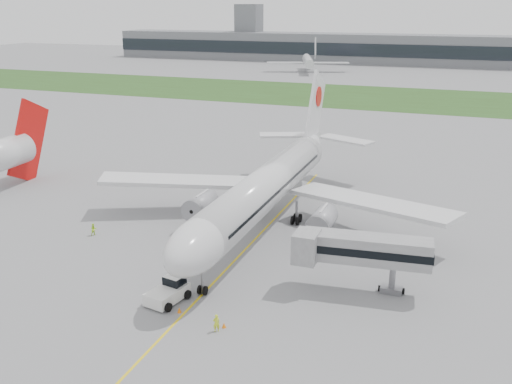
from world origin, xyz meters
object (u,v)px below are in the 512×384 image
(pushback_tug, at_px, (169,290))
(neighbor_aircraft, at_px, (5,153))
(airliner, at_px, (268,184))
(jet_bridge, at_px, (358,249))
(ground_crew_near, at_px, (216,323))

(pushback_tug, relative_size, neighbor_aircraft, 0.28)
(airliner, xyz_separation_m, jet_bridge, (14.18, -13.92, -1.09))
(airliner, height_order, pushback_tug, airliner)
(jet_bridge, bearing_deg, pushback_tug, -159.97)
(airliner, xyz_separation_m, ground_crew_near, (4.09, -25.62, -4.82))
(pushback_tug, xyz_separation_m, jet_bridge, (16.69, 8.14, 3.54))
(jet_bridge, distance_m, neighbor_aircraft, 60.03)
(ground_crew_near, distance_m, neighbor_aircraft, 55.23)
(jet_bridge, bearing_deg, neighbor_aircraft, 159.30)
(ground_crew_near, bearing_deg, pushback_tug, -67.54)
(airliner, height_order, neighbor_aircraft, airliner)
(airliner, distance_m, jet_bridge, 19.90)
(jet_bridge, relative_size, neighbor_aircraft, 0.77)
(jet_bridge, bearing_deg, ground_crew_near, -136.73)
(jet_bridge, bearing_deg, airliner, 129.56)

